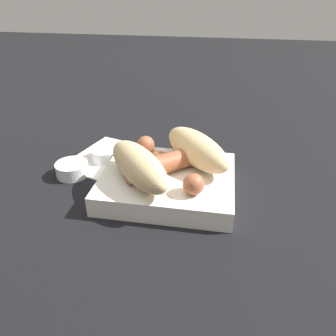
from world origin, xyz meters
TOP-DOWN VIEW (x-y plane):
  - ground_plane at (0.00, 0.00)m, footprint 3.00×3.00m
  - food_tray at (0.00, 0.00)m, footprint 0.20×0.17m
  - bread_roll at (0.00, 0.01)m, footprint 0.21×0.21m
  - sausage at (-0.00, 0.01)m, footprint 0.13×0.14m
  - pickled_veggies at (-0.03, 0.04)m, footprint 0.07×0.08m
  - napkin at (-0.11, 0.08)m, footprint 0.18×0.18m
  - condiment_cup_near at (-0.13, 0.08)m, footprint 0.05×0.05m
  - condiment_cup_far at (-0.17, 0.02)m, footprint 0.05×0.05m

SIDE VIEW (x-z plane):
  - ground_plane at x=0.00m, z-range 0.00..0.00m
  - napkin at x=-0.11m, z-range 0.00..0.00m
  - condiment_cup_near at x=-0.13m, z-range 0.00..0.02m
  - condiment_cup_far at x=-0.17m, z-range 0.00..0.02m
  - food_tray at x=0.00m, z-range 0.00..0.03m
  - pickled_veggies at x=-0.03m, z-range 0.03..0.03m
  - sausage at x=0.00m, z-range 0.03..0.06m
  - bread_roll at x=0.00m, z-range 0.03..0.08m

